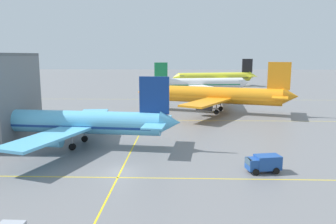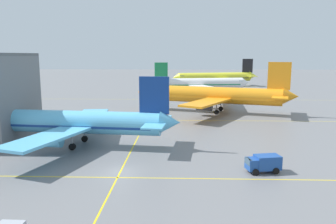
# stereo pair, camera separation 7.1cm
# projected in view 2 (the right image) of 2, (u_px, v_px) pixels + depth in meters

# --- Properties ---
(ground_plane) EXTENTS (600.00, 600.00, 0.00)m
(ground_plane) POSITION_uv_depth(u_px,v_px,m) (120.00, 172.00, 41.33)
(ground_plane) COLOR slate
(airliner_front_gate) EXTENTS (35.69, 30.61, 11.09)m
(airliner_front_gate) POSITION_uv_depth(u_px,v_px,m) (69.00, 122.00, 52.70)
(airliner_front_gate) COLOR #5BB7E5
(airliner_front_gate) RESTS_ON ground
(airliner_second_row) EXTENTS (39.81, 34.01, 12.65)m
(airliner_second_row) POSITION_uv_depth(u_px,v_px,m) (213.00, 95.00, 83.53)
(airliner_second_row) COLOR orange
(airliner_second_row) RESTS_ON ground
(airliner_third_row) EXTENTS (37.22, 31.69, 11.60)m
(airliner_third_row) POSITION_uv_depth(u_px,v_px,m) (200.00, 83.00, 122.76)
(airliner_third_row) COLOR white
(airliner_third_row) RESTS_ON ground
(airliner_far_left_stand) EXTENTS (39.76, 33.86, 12.52)m
(airliner_far_left_stand) POSITION_uv_depth(u_px,v_px,m) (216.00, 77.00, 152.44)
(airliner_far_left_stand) COLOR yellow
(airliner_far_left_stand) RESTS_ON ground
(taxiway_markings) EXTENTS (135.81, 116.28, 0.01)m
(taxiway_markings) POSITION_uv_depth(u_px,v_px,m) (147.00, 120.00, 74.07)
(taxiway_markings) COLOR yellow
(taxiway_markings) RESTS_ON ground
(service_truck_red_van) EXTENTS (4.39, 2.81, 2.10)m
(service_truck_red_van) POSITION_uv_depth(u_px,v_px,m) (263.00, 163.00, 41.00)
(service_truck_red_van) COLOR #1E4793
(service_truck_red_van) RESTS_ON ground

